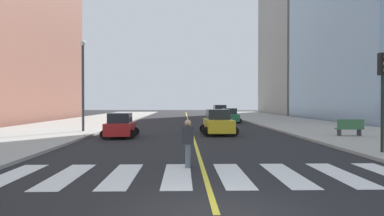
# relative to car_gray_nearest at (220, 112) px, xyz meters

# --- Properties ---
(ground_plane) EXTENTS (220.00, 220.00, 0.00)m
(ground_plane) POSITION_rel_car_gray_nearest_xyz_m (-5.10, -46.40, -0.97)
(ground_plane) COLOR black
(sidewalk_kerb_east) EXTENTS (10.00, 120.00, 0.15)m
(sidewalk_kerb_east) POSITION_rel_car_gray_nearest_xyz_m (7.10, -26.40, -0.90)
(sidewalk_kerb_east) COLOR #9E9B93
(sidewalk_kerb_east) RESTS_ON ground
(sidewalk_kerb_west) EXTENTS (10.00, 120.00, 0.15)m
(sidewalk_kerb_west) POSITION_rel_car_gray_nearest_xyz_m (-17.30, -26.40, -0.90)
(sidewalk_kerb_west) COLOR #9E9B93
(sidewalk_kerb_west) RESTS_ON ground
(crosswalk_paint) EXTENTS (13.50, 4.00, 0.01)m
(crosswalk_paint) POSITION_rel_car_gray_nearest_xyz_m (-5.10, -42.40, -0.97)
(crosswalk_paint) COLOR silver
(crosswalk_paint) RESTS_ON ground
(lane_divider_paint) EXTENTS (0.16, 80.00, 0.01)m
(lane_divider_paint) POSITION_rel_car_gray_nearest_xyz_m (-5.10, -6.40, -0.97)
(lane_divider_paint) COLOR yellow
(lane_divider_paint) RESTS_ON ground
(parking_garage_concrete) EXTENTS (18.00, 24.00, 31.85)m
(parking_garage_concrete) POSITION_rel_car_gray_nearest_xyz_m (22.16, 20.24, 14.95)
(parking_garage_concrete) COLOR #9E9B93
(parking_garage_concrete) RESTS_ON ground
(car_gray_nearest) EXTENTS (3.03, 4.73, 2.08)m
(car_gray_nearest) POSITION_rel_car_gray_nearest_xyz_m (0.00, 0.00, 0.00)
(car_gray_nearest) COLOR slate
(car_gray_nearest) RESTS_ON ground
(car_yellow_second) EXTENTS (2.71, 4.29, 1.90)m
(car_yellow_second) POSITION_rel_car_gray_nearest_xyz_m (-3.16, -27.89, -0.08)
(car_yellow_second) COLOR gold
(car_yellow_second) RESTS_ON ground
(car_green_third) EXTENTS (2.45, 3.91, 1.74)m
(car_green_third) POSITION_rel_car_gray_nearest_xyz_m (-0.14, -12.46, -0.16)
(car_green_third) COLOR #236B42
(car_green_third) RESTS_ON ground
(car_red_fourth) EXTENTS (2.43, 3.83, 1.69)m
(car_red_fourth) POSITION_rel_car_gray_nearest_xyz_m (-10.14, -29.86, -0.18)
(car_red_fourth) COLOR red
(car_red_fourth) RESTS_ON ground
(traffic_light_near_corner) EXTENTS (0.36, 0.41, 4.48)m
(traffic_light_near_corner) POSITION_rel_car_gray_nearest_xyz_m (3.20, -38.40, 2.34)
(traffic_light_near_corner) COLOR black
(traffic_light_near_corner) RESTS_ON sidewalk_kerb_east
(park_bench) EXTENTS (1.82, 0.63, 1.12)m
(park_bench) POSITION_rel_car_gray_nearest_xyz_m (5.47, -30.78, -0.28)
(park_bench) COLOR #33603D
(park_bench) RESTS_ON sidewalk_kerb_east
(pedestrian_crossing) EXTENTS (0.44, 0.44, 1.76)m
(pedestrian_crossing) POSITION_rel_car_gray_nearest_xyz_m (-5.64, -41.03, 0.00)
(pedestrian_crossing) COLOR slate
(pedestrian_crossing) RESTS_ON ground
(street_lamp) EXTENTS (0.44, 0.44, 7.20)m
(street_lamp) POSITION_rel_car_gray_nearest_xyz_m (-13.72, -26.35, 3.44)
(street_lamp) COLOR #38383D
(street_lamp) RESTS_ON sidewalk_kerb_west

